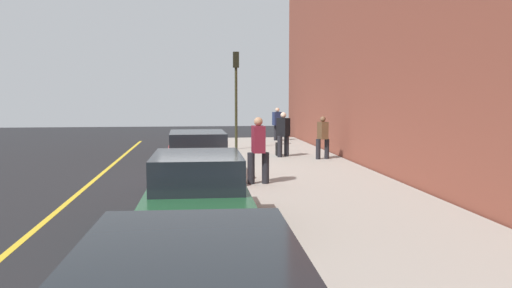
# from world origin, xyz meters

# --- Properties ---
(ground_plane) EXTENTS (56.00, 56.00, 0.00)m
(ground_plane) POSITION_xyz_m (0.00, 0.00, 0.00)
(ground_plane) COLOR black
(sidewalk) EXTENTS (28.00, 4.60, 0.15)m
(sidewalk) POSITION_xyz_m (0.00, -3.30, 0.07)
(sidewalk) COLOR #A39E93
(sidewalk) RESTS_ON ground
(lane_stripe_centre) EXTENTS (28.00, 0.14, 0.01)m
(lane_stripe_centre) POSITION_xyz_m (0.00, 3.20, 0.00)
(lane_stripe_centre) COLOR gold
(lane_stripe_centre) RESTS_ON ground
(snow_bank_curb) EXTENTS (6.81, 0.56, 0.22)m
(snow_bank_curb) POSITION_xyz_m (-5.18, -0.70, 0.11)
(snow_bank_curb) COLOR white
(snow_bank_curb) RESTS_ON ground
(parked_car_green) EXTENTS (4.34, 1.94, 1.51)m
(parked_car_green) POSITION_xyz_m (-6.32, 0.08, 0.76)
(parked_car_green) COLOR black
(parked_car_green) RESTS_ON ground
(parked_car_red) EXTENTS (4.42, 1.98, 1.51)m
(parked_car_red) POSITION_xyz_m (-0.40, 0.06, 0.76)
(parked_car_red) COLOR black
(parked_car_red) RESTS_ON ground
(pedestrian_navy_coat) EXTENTS (0.57, 0.55, 1.77)m
(pedestrian_navy_coat) POSITION_xyz_m (11.73, -4.27, 1.10)
(pedestrian_navy_coat) COLOR black
(pedestrian_navy_coat) RESTS_ON sidewalk
(pedestrian_black_coat) EXTENTS (0.56, 0.53, 1.77)m
(pedestrian_black_coat) POSITION_xyz_m (4.38, -3.35, 1.09)
(pedestrian_black_coat) COLOR black
(pedestrian_black_coat) RESTS_ON sidewalk
(pedestrian_brown_coat) EXTENTS (0.49, 0.53, 1.64)m
(pedestrian_brown_coat) POSITION_xyz_m (3.46, -4.72, 1.02)
(pedestrian_brown_coat) COLOR black
(pedestrian_brown_coat) RESTS_ON sidewalk
(pedestrian_burgundy_coat) EXTENTS (0.51, 0.61, 1.84)m
(pedestrian_burgundy_coat) POSITION_xyz_m (-1.84, -1.60, 1.13)
(pedestrian_burgundy_coat) COLOR black
(pedestrian_burgundy_coat) RESTS_ON sidewalk
(traffic_light_pole) EXTENTS (0.35, 0.26, 4.37)m
(traffic_light_pole) POSITION_xyz_m (7.59, -1.72, 3.11)
(traffic_light_pole) COLOR #2D2D19
(traffic_light_pole) RESTS_ON sidewalk
(rolling_suitcase) EXTENTS (0.34, 0.22, 0.88)m
(rolling_suitcase) POSITION_xyz_m (4.80, -3.23, 0.41)
(rolling_suitcase) COLOR black
(rolling_suitcase) RESTS_ON sidewalk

